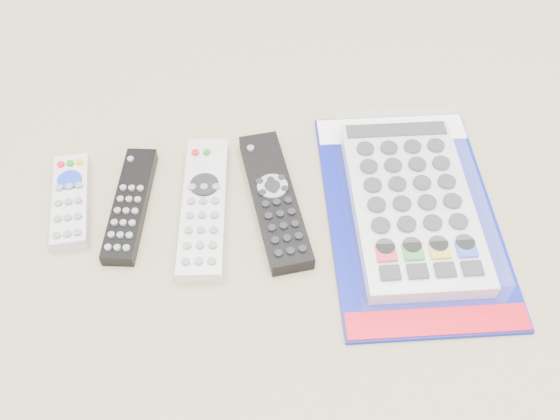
{
  "coord_description": "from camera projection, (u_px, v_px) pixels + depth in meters",
  "views": [
    {
      "loc": [
        -0.03,
        -0.43,
        0.57
      ],
      "look_at": [
        0.03,
        -0.0,
        0.01
      ],
      "focal_mm": 40.0,
      "sensor_mm": 36.0,
      "label": 1
    }
  ],
  "objects": [
    {
      "name": "remote_small_grey",
      "position": [
        71.0,
        201.0,
        0.72
      ],
      "size": [
        0.04,
        0.13,
        0.02
      ],
      "rotation": [
        0.0,
        0.0,
        0.02
      ],
      "color": "#BCBCBF",
      "rests_on": "ground"
    },
    {
      "name": "remote_slim_black",
      "position": [
        130.0,
        205.0,
        0.72
      ],
      "size": [
        0.07,
        0.16,
        0.02
      ],
      "rotation": [
        0.0,
        0.0,
        -0.19
      ],
      "color": "black",
      "rests_on": "ground"
    },
    {
      "name": "remote_silver_dvd",
      "position": [
        204.0,
        207.0,
        0.71
      ],
      "size": [
        0.07,
        0.2,
        0.02
      ],
      "rotation": [
        0.0,
        0.0,
        -0.13
      ],
      "color": "silver",
      "rests_on": "ground"
    },
    {
      "name": "remote_large_black",
      "position": [
        275.0,
        199.0,
        0.72
      ],
      "size": [
        0.06,
        0.2,
        0.02
      ],
      "rotation": [
        0.0,
        0.0,
        0.07
      ],
      "color": "black",
      "rests_on": "ground"
    },
    {
      "name": "jumbo_remote_packaged",
      "position": [
        412.0,
        202.0,
        0.71
      ],
      "size": [
        0.22,
        0.33,
        0.04
      ],
      "rotation": [
        0.0,
        0.0,
        -0.09
      ],
      "color": "#0C178C",
      "rests_on": "ground"
    }
  ]
}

